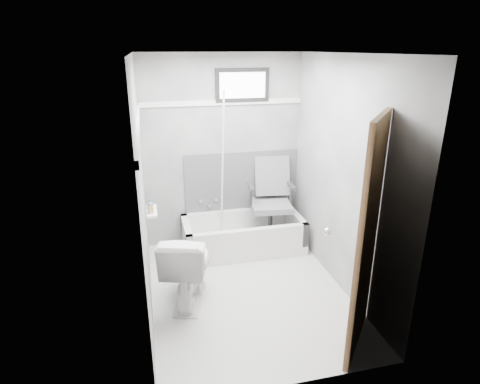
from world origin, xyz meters
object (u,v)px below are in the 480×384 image
object	(u,v)px
bathtub	(243,234)
door	(419,254)
toilet	(188,266)
soap_bottle_b	(150,204)
soap_bottle_a	(150,208)
office_chair	(271,200)

from	to	relation	value
bathtub	door	bearing A→B (deg)	-70.07
toilet	soap_bottle_b	distance (m)	0.74
soap_bottle_a	soap_bottle_b	xyz separation A→B (m)	(0.00, 0.14, -0.01)
bathtub	toilet	size ratio (longest dim) A/B	1.89
toilet	soap_bottle_a	xyz separation A→B (m)	(-0.32, 0.20, 0.58)
door	soap_bottle_a	bearing A→B (deg)	142.48
bathtub	door	world-z (taller)	door
office_chair	soap_bottle_b	size ratio (longest dim) A/B	10.96
toilet	soap_bottle_a	distance (m)	0.69
bathtub	soap_bottle_b	distance (m)	1.47
bathtub	toilet	xyz separation A→B (m)	(-0.80, -0.94, 0.18)
bathtub	soap_bottle_b	size ratio (longest dim) A/B	16.24
soap_bottle_a	door	bearing A→B (deg)	-37.52
door	toilet	bearing A→B (deg)	141.51
door	soap_bottle_a	world-z (taller)	door
office_chair	toilet	distance (m)	1.55
toilet	door	world-z (taller)	door
office_chair	soap_bottle_a	bearing A→B (deg)	-145.01
soap_bottle_b	soap_bottle_a	bearing A→B (deg)	-90.00
office_chair	bathtub	bearing A→B (deg)	-165.15
soap_bottle_a	office_chair	bearing A→B (deg)	27.75
door	soap_bottle_a	distance (m)	2.42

